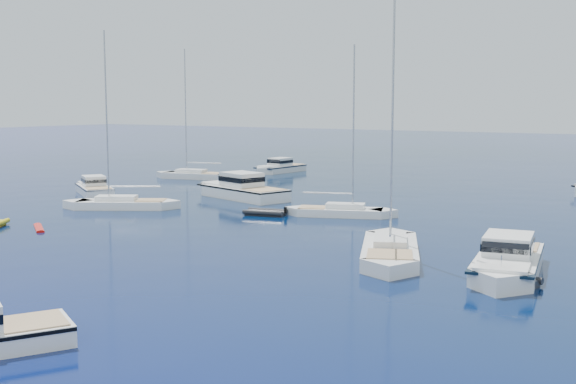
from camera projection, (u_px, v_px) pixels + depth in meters
name	position (u px, v px, depth m)	size (l,w,h in m)	color
motor_cruiser_right	(507.00, 275.00, 37.81)	(3.17, 10.35, 2.72)	white
motor_cruiser_centre	(240.00, 198.00, 68.52)	(3.64, 11.89, 3.12)	white
motor_cruiser_far_l	(94.00, 194.00, 71.77)	(2.67, 8.74, 2.29)	white
motor_cruiser_horizon	(279.00, 172.00, 93.65)	(2.79, 9.13, 2.40)	silver
sailboat_mid_r	(390.00, 258.00, 42.04)	(3.13, 12.02, 17.67)	silver
sailboat_mid_l	(122.00, 208.00, 61.66)	(2.74, 10.53, 15.48)	white
sailboat_centre	(341.00, 216.00, 57.54)	(2.46, 9.47, 13.93)	white
sailboat_far_l	(195.00, 179.00, 85.96)	(2.79, 10.73, 15.78)	silver
tender_grey_near	(510.00, 284.00, 35.91)	(1.71, 3.00, 0.95)	black
tender_grey_far	(265.00, 215.00, 57.93)	(1.92, 3.47, 0.95)	black
kayak_orange	(39.00, 229.00, 51.71)	(0.56, 3.45, 0.30)	red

